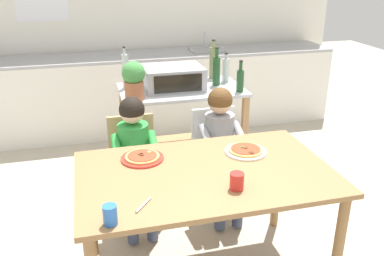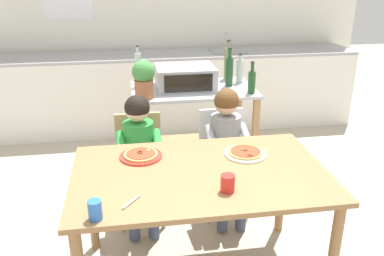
# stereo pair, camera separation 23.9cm
# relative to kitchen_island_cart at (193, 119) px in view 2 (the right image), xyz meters

# --- Properties ---
(ground_plane) EXTENTS (11.87, 11.87, 0.00)m
(ground_plane) POSITION_rel_kitchen_island_cart_xyz_m (-0.17, -0.12, -0.58)
(ground_plane) COLOR #B7AD99
(back_wall_tiled) EXTENTS (5.05, 0.13, 2.70)m
(back_wall_tiled) POSITION_rel_kitchen_island_cart_xyz_m (-0.17, 1.72, 0.77)
(back_wall_tiled) COLOR white
(back_wall_tiled) RESTS_ON ground
(kitchen_counter) EXTENTS (4.54, 0.60, 1.09)m
(kitchen_counter) POSITION_rel_kitchen_island_cart_xyz_m (-0.17, 1.31, -0.13)
(kitchen_counter) COLOR silver
(kitchen_counter) RESTS_ON ground
(kitchen_island_cart) EXTENTS (1.06, 0.63, 0.86)m
(kitchen_island_cart) POSITION_rel_kitchen_island_cart_xyz_m (0.00, 0.00, 0.00)
(kitchen_island_cart) COLOR #B7BABF
(kitchen_island_cart) RESTS_ON ground
(toaster_oven) EXTENTS (0.50, 0.40, 0.19)m
(toaster_oven) POSITION_rel_kitchen_island_cart_xyz_m (-0.07, 0.03, 0.38)
(toaster_oven) COLOR #999BA0
(toaster_oven) RESTS_ON kitchen_island_cart
(bottle_clear_vinegar) EXTENTS (0.07, 0.07, 0.33)m
(bottle_clear_vinegar) POSITION_rel_kitchen_island_cart_xyz_m (0.32, 0.03, 0.42)
(bottle_clear_vinegar) COLOR #1E4723
(bottle_clear_vinegar) RESTS_ON kitchen_island_cart
(bottle_brown_beer) EXTENTS (0.07, 0.07, 0.36)m
(bottle_brown_beer) POSITION_rel_kitchen_island_cart_xyz_m (0.36, 0.26, 0.43)
(bottle_brown_beer) COLOR olive
(bottle_brown_beer) RESTS_ON kitchen_island_cart
(bottle_slim_sauce) EXTENTS (0.05, 0.05, 0.36)m
(bottle_slim_sauce) POSITION_rel_kitchen_island_cart_xyz_m (-0.46, 0.13, 0.43)
(bottle_slim_sauce) COLOR #ADB7B2
(bottle_slim_sauce) RESTS_ON kitchen_island_cart
(bottle_squat_spirits) EXTENTS (0.06, 0.06, 0.26)m
(bottle_squat_spirits) POSITION_rel_kitchen_island_cart_xyz_m (0.45, -0.21, 0.38)
(bottle_squat_spirits) COLOR #1E4723
(bottle_squat_spirits) RESTS_ON kitchen_island_cart
(bottle_dark_olive_oil) EXTENTS (0.06, 0.06, 0.26)m
(bottle_dark_olive_oil) POSITION_rel_kitchen_island_cart_xyz_m (0.44, 0.11, 0.39)
(bottle_dark_olive_oil) COLOR #ADB7B2
(bottle_dark_olive_oil) RESTS_ON kitchen_island_cart
(potted_herb_plant) EXTENTS (0.18, 0.18, 0.31)m
(potted_herb_plant) POSITION_rel_kitchen_island_cart_xyz_m (-0.43, -0.21, 0.45)
(potted_herb_plant) COLOR #9E5B3D
(potted_herb_plant) RESTS_ON kitchen_island_cart
(dining_table) EXTENTS (1.46, 0.91, 0.75)m
(dining_table) POSITION_rel_kitchen_island_cart_xyz_m (-0.17, -1.31, 0.08)
(dining_table) COLOR olive
(dining_table) RESTS_ON ground
(dining_chair_left) EXTENTS (0.36, 0.36, 0.81)m
(dining_chair_left) POSITION_rel_kitchen_island_cart_xyz_m (-0.50, -0.55, -0.10)
(dining_chair_left) COLOR tan
(dining_chair_left) RESTS_ON ground
(dining_chair_right) EXTENTS (0.36, 0.36, 0.81)m
(dining_chair_right) POSITION_rel_kitchen_island_cart_xyz_m (0.15, -0.55, -0.10)
(dining_chair_right) COLOR silver
(dining_chair_right) RESTS_ON ground
(child_in_green_shirt) EXTENTS (0.32, 0.42, 0.99)m
(child_in_green_shirt) POSITION_rel_kitchen_island_cart_xyz_m (-0.50, -0.67, 0.06)
(child_in_green_shirt) COLOR #424C6B
(child_in_green_shirt) RESTS_ON ground
(child_in_grey_shirt) EXTENTS (0.32, 0.42, 1.01)m
(child_in_grey_shirt) POSITION_rel_kitchen_island_cart_xyz_m (0.15, -0.67, 0.07)
(child_in_grey_shirt) COLOR #424C6B
(child_in_grey_shirt) RESTS_ON ground
(pizza_plate_red_rimmed) EXTENTS (0.26, 0.26, 0.03)m
(pizza_plate_red_rimmed) POSITION_rel_kitchen_island_cart_xyz_m (-0.50, -1.07, 0.19)
(pizza_plate_red_rimmed) COLOR red
(pizza_plate_red_rimmed) RESTS_ON dining_table
(pizza_plate_white) EXTENTS (0.26, 0.26, 0.03)m
(pizza_plate_white) POSITION_rel_kitchen_island_cart_xyz_m (0.15, -1.14, 0.19)
(pizza_plate_white) COLOR white
(pizza_plate_white) RESTS_ON dining_table
(drinking_cup_red) EXTENTS (0.08, 0.08, 0.09)m
(drinking_cup_red) POSITION_rel_kitchen_island_cart_xyz_m (-0.07, -1.54, 0.22)
(drinking_cup_red) COLOR red
(drinking_cup_red) RESTS_ON dining_table
(drinking_cup_blue) EXTENTS (0.07, 0.07, 0.10)m
(drinking_cup_blue) POSITION_rel_kitchen_island_cart_xyz_m (-0.74, -1.70, 0.23)
(drinking_cup_blue) COLOR blue
(drinking_cup_blue) RESTS_ON dining_table
(serving_spoon) EXTENTS (0.10, 0.12, 0.01)m
(serving_spoon) POSITION_rel_kitchen_island_cart_xyz_m (-0.57, -1.58, 0.18)
(serving_spoon) COLOR #B7BABF
(serving_spoon) RESTS_ON dining_table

